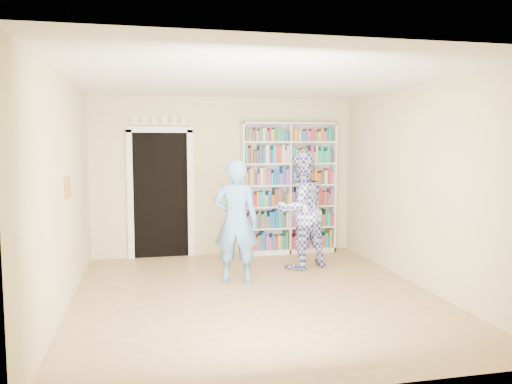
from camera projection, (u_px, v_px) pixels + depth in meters
floor at (256, 296)px, 6.30m from camera, size 5.00×5.00×0.00m
ceiling at (256, 79)px, 6.04m from camera, size 5.00×5.00×0.00m
wall_back at (225, 177)px, 8.60m from camera, size 4.50×0.00×4.50m
wall_left at (63, 194)px, 5.70m from camera, size 0.00×5.00×5.00m
wall_right at (420, 186)px, 6.64m from camera, size 0.00×5.00×5.00m
bookshelf at (289, 188)px, 8.70m from camera, size 1.66×0.31×2.28m
doorway at (161, 188)px, 8.37m from camera, size 1.10×0.08×2.43m
wall_art at (68, 188)px, 5.89m from camera, size 0.03×0.25×0.25m
man_blue at (236, 221)px, 6.85m from camera, size 0.71×0.56×1.71m
man_plaid at (300, 210)px, 7.65m from camera, size 1.06×0.94×1.81m
paper_sheet at (309, 212)px, 7.44m from camera, size 0.19×0.03×0.27m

